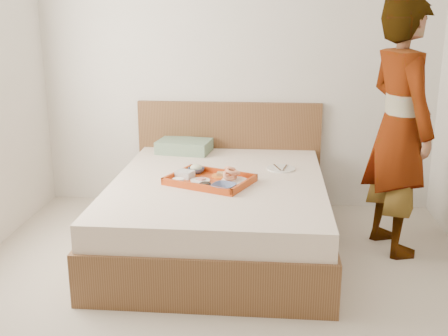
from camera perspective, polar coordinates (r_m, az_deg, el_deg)
ground at (r=3.36m, az=-1.21°, el=-15.09°), size 3.50×4.00×0.01m
wall_back at (r=4.88m, az=1.28°, el=10.97°), size 3.50×0.01×2.60m
wall_front at (r=1.01m, az=-14.20°, el=-10.24°), size 3.50×0.01×2.60m
bed at (r=4.14m, az=-0.57°, el=-4.72°), size 1.65×2.00×0.53m
headboard at (r=5.00m, az=0.51°, el=1.49°), size 1.65×0.06×0.95m
pillow at (r=4.84m, az=-4.15°, el=2.28°), size 0.49×0.37×0.11m
tray at (r=3.97m, az=-1.48°, el=-1.20°), size 0.69×0.61×0.05m
prawn_plate at (r=3.95m, az=1.14°, el=-1.37°), size 0.26×0.26×0.01m
navy_bowl_big at (r=3.78m, az=-0.03°, el=-1.97°), size 0.21×0.21×0.04m
sauce_dish at (r=3.83m, az=-1.97°, el=-1.82°), size 0.11×0.11×0.03m
meat_plate at (r=3.97m, az=-2.50°, el=-1.32°), size 0.19×0.19×0.01m
bread_plate at (r=4.07m, az=-0.33°, el=-0.83°), size 0.18×0.18×0.01m
salad_bowl at (r=4.17m, az=-2.91°, el=-0.24°), size 0.16×0.16×0.04m
plastic_tub at (r=4.06m, az=-4.09°, el=-0.65°), size 0.15×0.14×0.05m
cheese_round at (r=3.95m, az=-4.79°, el=-1.31°), size 0.11×0.11×0.03m
dinner_plate at (r=4.34m, az=5.96°, el=-0.07°), size 0.22×0.22×0.01m
person at (r=4.13m, az=17.81°, el=4.01°), size 0.64×0.78×1.85m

